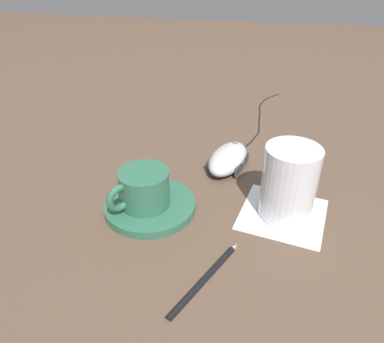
{
  "coord_description": "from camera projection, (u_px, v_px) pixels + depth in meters",
  "views": [
    {
      "loc": [
        0.07,
        -0.45,
        0.36
      ],
      "look_at": [
        -0.03,
        0.06,
        0.03
      ],
      "focal_mm": 35.0,
      "sensor_mm": 36.0,
      "label": 1
    }
  ],
  "objects": [
    {
      "name": "ground_plane",
      "position": [
        207.0,
        209.0,
        0.58
      ],
      "size": [
        3.0,
        3.0,
        0.0
      ],
      "primitive_type": "plane",
      "color": "brown"
    },
    {
      "name": "saucer",
      "position": [
        150.0,
        206.0,
        0.57
      ],
      "size": [
        0.14,
        0.14,
        0.01
      ],
      "primitive_type": "cylinder",
      "color": "#2D664C",
      "rests_on": "ground"
    },
    {
      "name": "coffee_cup",
      "position": [
        143.0,
        188.0,
        0.55
      ],
      "size": [
        0.08,
        0.09,
        0.06
      ],
      "color": "#2D664C",
      "rests_on": "saucer"
    },
    {
      "name": "computer_mouse",
      "position": [
        228.0,
        159.0,
        0.67
      ],
      "size": [
        0.09,
        0.13,
        0.04
      ],
      "color": "silver",
      "rests_on": "ground"
    },
    {
      "name": "mouse_cable",
      "position": [
        260.0,
        118.0,
        0.86
      ],
      "size": [
        0.08,
        0.34,
        0.0
      ],
      "color": "black",
      "rests_on": "ground"
    },
    {
      "name": "napkin_under_glass",
      "position": [
        283.0,
        214.0,
        0.57
      ],
      "size": [
        0.14,
        0.14,
        0.0
      ],
      "primitive_type": "cube",
      "rotation": [
        0.0,
        0.0,
        -0.19
      ],
      "color": "white",
      "rests_on": "ground"
    },
    {
      "name": "drinking_glass",
      "position": [
        289.0,
        182.0,
        0.54
      ],
      "size": [
        0.08,
        0.08,
        0.11
      ],
      "primitive_type": "cylinder",
      "color": "silver",
      "rests_on": "napkin_under_glass"
    },
    {
      "name": "pen",
      "position": [
        205.0,
        276.0,
        0.46
      ],
      "size": [
        0.07,
        0.14,
        0.01
      ],
      "color": "black",
      "rests_on": "ground"
    }
  ]
}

